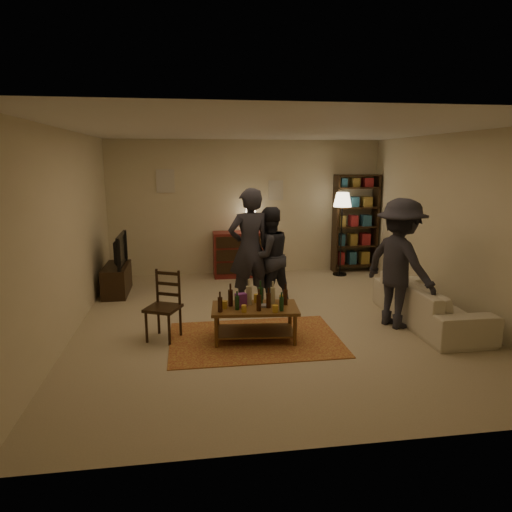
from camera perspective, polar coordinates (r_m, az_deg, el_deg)
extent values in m
plane|color=#C6B793|center=(6.72, 2.11, -8.14)|extent=(6.00, 6.00, 0.00)
plane|color=beige|center=(9.33, -1.20, 6.04)|extent=(5.50, 0.00, 5.50)
plane|color=beige|center=(6.47, -22.50, 2.53)|extent=(0.00, 6.00, 6.00)
plane|color=beige|center=(7.40, 23.67, 3.51)|extent=(0.00, 6.00, 6.00)
plane|color=beige|center=(3.54, 11.17, -3.94)|extent=(5.50, 0.00, 5.50)
plane|color=white|center=(6.33, 2.30, 15.50)|extent=(6.00, 6.00, 0.00)
cube|color=beige|center=(9.20, -11.26, 9.18)|extent=(0.35, 0.03, 0.45)
cube|color=beige|center=(9.37, 2.48, 8.21)|extent=(0.30, 0.03, 0.40)
cube|color=maroon|center=(6.06, -0.15, -10.36)|extent=(2.20, 1.50, 0.01)
cube|color=brown|center=(5.91, -0.15, -6.55)|extent=(1.15, 0.70, 0.04)
cube|color=brown|center=(6.02, -0.15, -9.36)|extent=(1.04, 0.59, 0.02)
cylinder|color=brown|center=(5.76, -4.97, -9.50)|extent=(0.05, 0.05, 0.41)
cylinder|color=brown|center=(5.81, 4.89, -9.30)|extent=(0.05, 0.05, 0.41)
cylinder|color=brown|center=(6.21, -4.84, -7.88)|extent=(0.05, 0.05, 0.41)
cylinder|color=brown|center=(6.26, 4.27, -7.71)|extent=(0.05, 0.05, 0.41)
cylinder|color=gold|center=(5.85, -3.95, -6.08)|extent=(0.07, 0.07, 0.10)
cylinder|color=gold|center=(5.70, -1.51, -6.59)|extent=(0.07, 0.07, 0.09)
cylinder|color=gold|center=(6.08, 0.04, -5.30)|extent=(0.07, 0.07, 0.11)
cylinder|color=gold|center=(5.70, 2.43, -6.59)|extent=(0.07, 0.07, 0.09)
cylinder|color=gold|center=(6.08, 3.26, -5.35)|extent=(0.07, 0.07, 0.10)
cube|color=#753188|center=(5.89, -1.92, -5.50)|extent=(0.16, 0.12, 0.18)
cylinder|color=gray|center=(5.89, 1.04, -6.29)|extent=(0.12, 0.12, 0.03)
cube|color=black|center=(6.05, -11.55, -6.41)|extent=(0.53, 0.53, 0.04)
cylinder|color=black|center=(6.07, -13.54, -8.64)|extent=(0.04, 0.04, 0.42)
cylinder|color=black|center=(5.92, -10.80, -9.04)|extent=(0.04, 0.04, 0.42)
cylinder|color=black|center=(6.33, -12.08, -7.69)|extent=(0.04, 0.04, 0.42)
cylinder|color=black|center=(6.19, -9.43, -8.05)|extent=(0.04, 0.04, 0.42)
cube|color=black|center=(6.12, -10.94, -3.69)|extent=(0.30, 0.16, 0.47)
cube|color=black|center=(8.36, -17.00, -2.83)|extent=(0.40, 1.00, 0.50)
imported|color=black|center=(8.25, -17.09, 0.72)|extent=(0.13, 0.97, 0.56)
cube|color=maroon|center=(9.17, -2.20, 0.24)|extent=(1.00, 0.48, 0.90)
cube|color=black|center=(8.97, -2.01, -1.52)|extent=(0.92, 0.02, 0.22)
cube|color=black|center=(8.92, -2.03, 0.11)|extent=(0.92, 0.02, 0.22)
cube|color=black|center=(8.87, -2.04, 1.75)|extent=(0.92, 0.02, 0.22)
cylinder|color=black|center=(9.11, -0.66, 3.18)|extent=(0.12, 0.12, 0.04)
cylinder|color=black|center=(9.09, -0.66, 3.99)|extent=(0.02, 0.02, 0.22)
cone|color=#FFE5B2|center=(9.07, -0.66, 5.30)|extent=(0.26, 0.26, 0.20)
cube|color=black|center=(9.56, 9.89, 3.90)|extent=(0.04, 0.34, 2.00)
cube|color=black|center=(9.86, 14.65, 3.93)|extent=(0.04, 0.34, 2.00)
cube|color=black|center=(9.85, 12.09, -0.98)|extent=(0.90, 0.34, 0.03)
cube|color=black|center=(9.77, 12.19, 1.30)|extent=(0.90, 0.34, 0.03)
cube|color=black|center=(9.71, 12.29, 3.63)|extent=(0.90, 0.34, 0.03)
cube|color=black|center=(9.66, 12.40, 5.97)|extent=(0.90, 0.34, 0.03)
cube|color=black|center=(9.63, 12.51, 8.34)|extent=(0.90, 0.34, 0.03)
cube|color=black|center=(9.62, 12.57, 9.83)|extent=(0.90, 0.34, 0.03)
cube|color=maroon|center=(9.72, 10.47, -0.21)|extent=(0.12, 0.22, 0.26)
cube|color=#24536C|center=(9.80, 11.85, -0.17)|extent=(0.15, 0.22, 0.26)
cube|color=olive|center=(9.90, 13.32, -0.12)|extent=(0.18, 0.22, 0.26)
cube|color=#24536C|center=(9.65, 10.56, 2.05)|extent=(0.12, 0.22, 0.24)
cube|color=olive|center=(9.73, 11.95, 2.08)|extent=(0.15, 0.22, 0.24)
cube|color=maroon|center=(9.83, 13.43, 2.11)|extent=(0.18, 0.22, 0.24)
cube|color=olive|center=(9.59, 10.64, 4.35)|extent=(0.12, 0.22, 0.22)
cube|color=maroon|center=(9.67, 12.05, 4.36)|extent=(0.15, 0.22, 0.22)
cube|color=#24536C|center=(9.77, 13.54, 4.36)|extent=(0.18, 0.22, 0.22)
cube|color=maroon|center=(9.55, 10.73, 6.67)|extent=(0.12, 0.22, 0.20)
cube|color=#24536C|center=(9.63, 12.15, 6.65)|extent=(0.15, 0.22, 0.20)
cube|color=olive|center=(9.73, 13.65, 6.64)|extent=(0.18, 0.22, 0.20)
cube|color=#24536C|center=(9.52, 10.83, 9.01)|extent=(0.12, 0.22, 0.18)
cube|color=olive|center=(9.61, 12.25, 8.97)|extent=(0.15, 0.22, 0.18)
cube|color=maroon|center=(9.70, 13.76, 8.93)|extent=(0.18, 0.22, 0.18)
cylinder|color=black|center=(9.49, 10.41, -2.24)|extent=(0.28, 0.28, 0.03)
cylinder|color=black|center=(9.34, 10.58, 2.09)|extent=(0.03, 0.03, 1.49)
cone|color=#FFE5B2|center=(9.24, 10.76, 6.94)|extent=(0.36, 0.36, 0.28)
imported|color=beige|center=(7.00, 20.84, -5.48)|extent=(0.81, 2.08, 0.61)
imported|color=#27272F|center=(7.11, -0.83, 0.90)|extent=(0.78, 0.60, 1.89)
imported|color=#26272E|center=(7.30, 1.55, -0.03)|extent=(0.94, 0.86, 1.58)
imported|color=#26262E|center=(6.61, 17.52, -0.92)|extent=(1.05, 1.33, 1.80)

